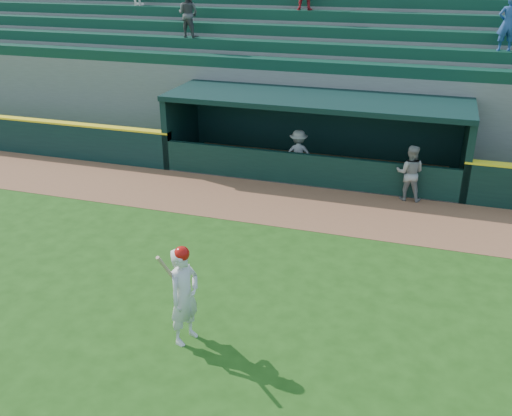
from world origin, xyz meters
name	(u,v)px	position (x,y,z in m)	size (l,w,h in m)	color
ground	(233,295)	(0.00, 0.00, 0.00)	(120.00, 120.00, 0.00)	#1D4611
warning_track	(291,205)	(0.00, 4.90, 0.01)	(40.00, 3.00, 0.01)	brown
dugout_player_front	(410,173)	(3.08, 6.30, 0.81)	(0.79, 0.62, 1.63)	gray
dugout_player_inside	(298,154)	(-0.38, 7.16, 0.76)	(0.98, 0.56, 1.52)	#9A9A95
dugout	(317,129)	(0.00, 8.00, 1.36)	(9.40, 2.80, 2.46)	slate
stands	(343,71)	(0.00, 12.57, 2.40)	(34.50, 6.25, 7.59)	slate
batter_at_plate	(184,295)	(-0.30, -1.66, 0.96)	(0.62, 0.87, 1.93)	silver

